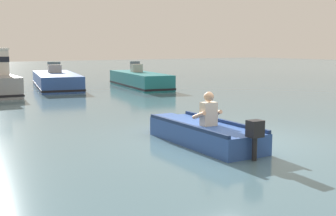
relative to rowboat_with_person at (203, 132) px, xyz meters
name	(u,v)px	position (x,y,z in m)	size (l,w,h in m)	color
ground_plane	(229,140)	(0.71, -0.10, -0.25)	(120.00, 120.00, 0.00)	slate
rowboat_with_person	(203,132)	(0.00, 0.00, 0.00)	(1.28, 3.72, 1.19)	#2D519E
moored_boat_blue	(56,81)	(1.83, 14.93, 0.12)	(3.49, 6.94, 1.36)	#2D519E
moored_boat_teal	(139,80)	(5.64, 12.65, 0.13)	(2.73, 6.28, 1.38)	#1E727A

